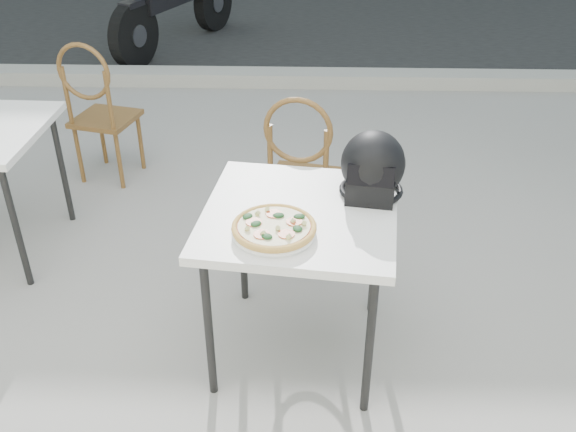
{
  "coord_description": "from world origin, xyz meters",
  "views": [
    {
      "loc": [
        0.36,
        -2.52,
        2.03
      ],
      "look_at": [
        0.3,
        -0.49,
        0.77
      ],
      "focal_mm": 40.0,
      "sensor_mm": 36.0,
      "label": 1
    }
  ],
  "objects_px": {
    "cafe_chair_main": "(301,167)",
    "motorcycle": "(176,3)",
    "plate": "(274,232)",
    "cafe_table_main": "(300,225)",
    "cafe_chair_side": "(97,105)",
    "pizza": "(274,227)",
    "helmet": "(373,168)"
  },
  "relations": [
    {
      "from": "pizza",
      "to": "cafe_chair_side",
      "type": "xyz_separation_m",
      "value": [
        -1.18,
        1.71,
        -0.23
      ]
    },
    {
      "from": "helmet",
      "to": "motorcycle",
      "type": "relative_size",
      "value": 0.16
    },
    {
      "from": "pizza",
      "to": "motorcycle",
      "type": "relative_size",
      "value": 0.19
    },
    {
      "from": "helmet",
      "to": "cafe_chair_side",
      "type": "height_order",
      "value": "helmet"
    },
    {
      "from": "helmet",
      "to": "cafe_chair_main",
      "type": "relative_size",
      "value": 0.34
    },
    {
      "from": "cafe_table_main",
      "to": "pizza",
      "type": "distance_m",
      "value": 0.22
    },
    {
      "from": "pizza",
      "to": "cafe_chair_side",
      "type": "height_order",
      "value": "cafe_chair_side"
    },
    {
      "from": "cafe_table_main",
      "to": "cafe_chair_main",
      "type": "relative_size",
      "value": 0.91
    },
    {
      "from": "pizza",
      "to": "cafe_chair_side",
      "type": "distance_m",
      "value": 2.1
    },
    {
      "from": "motorcycle",
      "to": "plate",
      "type": "bearing_deg",
      "value": -51.19
    },
    {
      "from": "cafe_table_main",
      "to": "cafe_chair_side",
      "type": "height_order",
      "value": "cafe_chair_side"
    },
    {
      "from": "cafe_chair_side",
      "to": "motorcycle",
      "type": "xyz_separation_m",
      "value": [
        -0.04,
        2.91,
        -0.08
      ]
    },
    {
      "from": "cafe_chair_main",
      "to": "motorcycle",
      "type": "xyz_separation_m",
      "value": [
        -1.32,
        3.69,
        -0.07
      ]
    },
    {
      "from": "cafe_chair_main",
      "to": "cafe_table_main",
      "type": "bearing_deg",
      "value": 101.58
    },
    {
      "from": "helmet",
      "to": "plate",
      "type": "bearing_deg",
      "value": -131.32
    },
    {
      "from": "cafe_table_main",
      "to": "cafe_chair_main",
      "type": "xyz_separation_m",
      "value": [
        -0.0,
        0.77,
        -0.14
      ]
    },
    {
      "from": "cafe_table_main",
      "to": "motorcycle",
      "type": "distance_m",
      "value": 4.65
    },
    {
      "from": "plate",
      "to": "helmet",
      "type": "distance_m",
      "value": 0.51
    },
    {
      "from": "plate",
      "to": "motorcycle",
      "type": "xyz_separation_m",
      "value": [
        -1.23,
        4.63,
        -0.28
      ]
    },
    {
      "from": "helmet",
      "to": "cafe_chair_side",
      "type": "bearing_deg",
      "value": 147.26
    },
    {
      "from": "pizza",
      "to": "motorcycle",
      "type": "height_order",
      "value": "motorcycle"
    },
    {
      "from": "helmet",
      "to": "motorcycle",
      "type": "height_order",
      "value": "motorcycle"
    },
    {
      "from": "cafe_chair_main",
      "to": "motorcycle",
      "type": "height_order",
      "value": "motorcycle"
    },
    {
      "from": "motorcycle",
      "to": "cafe_chair_side",
      "type": "bearing_deg",
      "value": -65.2
    },
    {
      "from": "pizza",
      "to": "helmet",
      "type": "bearing_deg",
      "value": 39.6
    },
    {
      "from": "pizza",
      "to": "cafe_chair_main",
      "type": "height_order",
      "value": "cafe_chair_main"
    },
    {
      "from": "pizza",
      "to": "helmet",
      "type": "height_order",
      "value": "helmet"
    },
    {
      "from": "plate",
      "to": "motorcycle",
      "type": "bearing_deg",
      "value": 104.84
    },
    {
      "from": "cafe_table_main",
      "to": "helmet",
      "type": "height_order",
      "value": "helmet"
    },
    {
      "from": "cafe_table_main",
      "to": "helmet",
      "type": "distance_m",
      "value": 0.37
    },
    {
      "from": "plate",
      "to": "cafe_chair_side",
      "type": "distance_m",
      "value": 2.09
    },
    {
      "from": "plate",
      "to": "cafe_chair_main",
      "type": "relative_size",
      "value": 0.37
    }
  ]
}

